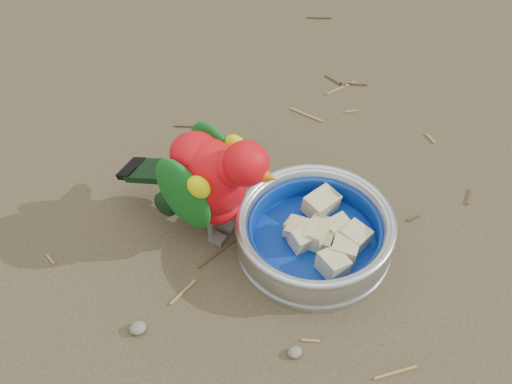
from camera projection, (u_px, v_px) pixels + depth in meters
ground at (239, 244)px, 1.01m from camera, size 60.00×60.00×0.00m
food_bowl at (314, 245)px, 1.00m from camera, size 0.22×0.22×0.02m
bowl_wall at (315, 231)px, 0.98m from camera, size 0.22×0.22×0.04m
fruit_wedges at (315, 235)px, 0.98m from camera, size 0.13×0.13×0.03m
lory_parrot at (210, 186)px, 0.96m from camera, size 0.21×0.25×0.19m
ground_debris at (227, 206)px, 1.05m from camera, size 0.90×0.80×0.01m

